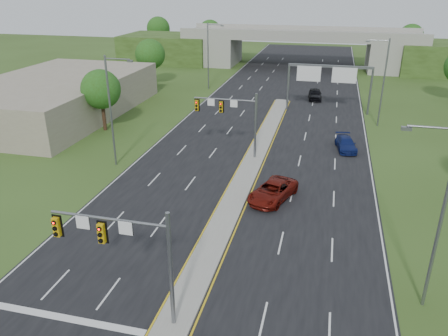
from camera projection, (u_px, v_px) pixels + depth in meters
ground at (174, 325)px, 23.92m from camera, size 240.00×240.00×0.00m
road at (268, 130)px, 55.13m from camera, size 24.00×160.00×0.02m
median at (251, 165)px, 44.39m from camera, size 2.00×54.00×0.16m
lane_markings at (255, 145)px, 49.83m from camera, size 23.72×160.00×0.01m
signal_mast_near at (128, 247)px, 22.48m from camera, size 6.62×0.60×7.00m
signal_mast_far at (234, 114)px, 44.78m from camera, size 6.62×0.60×7.00m
sign_gantry at (328, 76)px, 60.44m from camera, size 11.58×0.44×6.67m
overpass at (300, 50)px, 93.86m from camera, size 80.00×14.00×8.10m
lightpole_l_mid at (112, 107)px, 42.26m from camera, size 2.85×0.25×11.00m
lightpole_l_far at (209, 53)px, 73.48m from camera, size 2.85×0.25×11.00m
lightpole_r_near at (439, 212)px, 23.04m from camera, size 2.85×0.25×11.00m
lightpole_r_far at (382, 79)px, 54.25m from camera, size 2.85×0.25×11.00m
tree_l_near at (101, 89)px, 53.02m from camera, size 4.80×4.80×7.60m
tree_l_mid at (150, 54)px, 76.06m from camera, size 5.20×5.20×8.12m
tree_back_a at (158, 28)px, 113.79m from camera, size 6.00×6.00×8.85m
tree_back_b at (210, 31)px, 110.84m from camera, size 5.60×5.60×8.32m
tree_back_c at (411, 36)px, 100.30m from camera, size 5.60×5.60×8.32m
commercial_building at (55, 96)px, 60.73m from camera, size 18.00×30.00×5.00m
car_far_a at (273, 191)px, 37.26m from camera, size 4.29×6.19×1.57m
car_far_b at (346, 144)px, 48.37m from camera, size 2.66×4.93×1.36m
car_far_c at (315, 94)px, 68.90m from camera, size 2.33×5.03×1.67m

